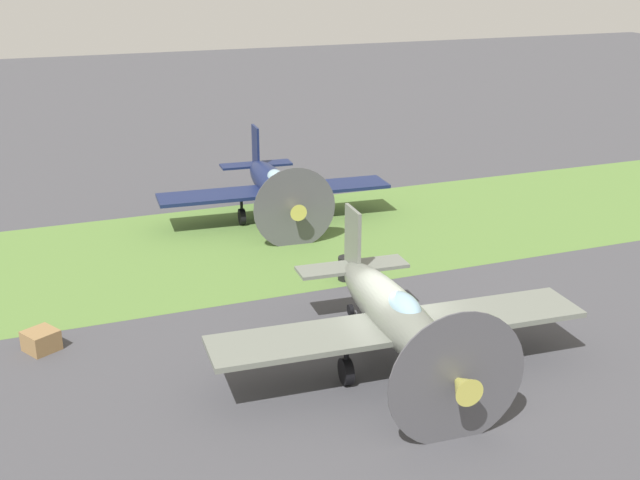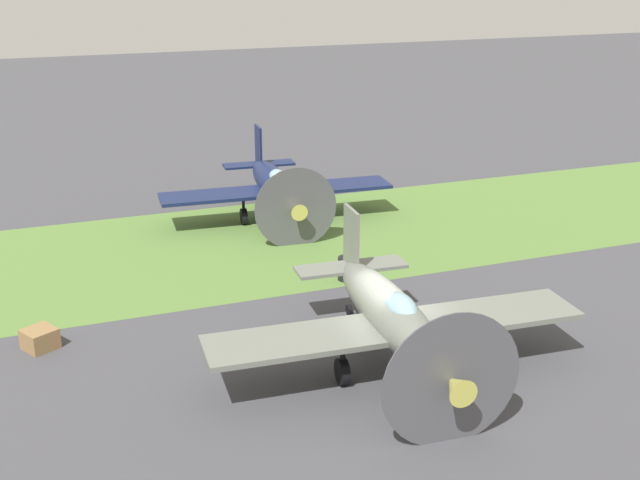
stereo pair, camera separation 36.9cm
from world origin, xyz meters
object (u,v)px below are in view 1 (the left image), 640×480
airplane_lead (397,317)px  airplane_wingman (274,186)px  fuel_drum (346,268)px  supply_crate (41,340)px

airplane_lead → airplane_wingman: airplane_lead is taller
airplane_lead → fuel_drum: bearing=-97.4°
supply_crate → airplane_lead: bearing=152.7°
airplane_wingman → supply_crate: airplane_wingman is taller
airplane_lead → supply_crate: bearing=-23.8°
airplane_lead → airplane_wingman: 14.56m
airplane_lead → supply_crate: size_ratio=12.34×
airplane_lead → fuel_drum: (-1.29, -6.71, -1.21)m
fuel_drum → airplane_lead: bearing=79.1°
airplane_lead → airplane_wingman: size_ratio=1.05×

